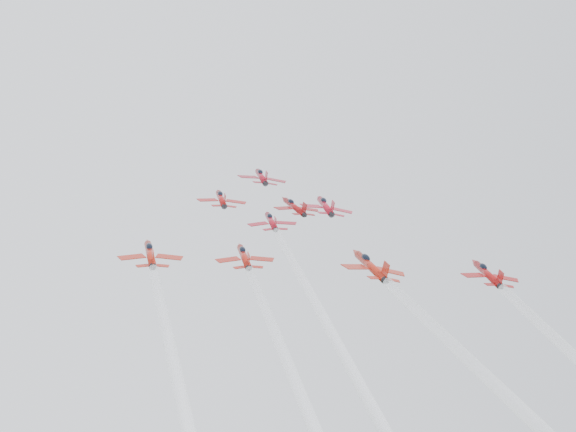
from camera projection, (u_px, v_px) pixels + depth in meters
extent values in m
cylinder|color=maroon|center=(262.00, 177.00, 170.13)|extent=(1.22, 9.92, 7.15)
cone|color=maroon|center=(255.00, 170.00, 176.40)|extent=(1.22, 2.71, 2.37)
cone|color=black|center=(268.00, 185.00, 164.37)|extent=(1.22, 1.78, 1.75)
ellipsoid|color=black|center=(260.00, 172.00, 172.35)|extent=(1.11, 2.59, 2.18)
cube|color=maroon|center=(249.00, 177.00, 168.50)|extent=(4.54, 2.94, 1.20)
cube|color=maroon|center=(276.00, 180.00, 170.13)|extent=(4.54, 2.94, 1.20)
cube|color=maroon|center=(267.00, 177.00, 165.26)|extent=(0.13, 2.89, 2.95)
cube|color=maroon|center=(259.00, 183.00, 164.97)|extent=(2.18, 1.46, 0.69)
cube|color=maroon|center=(274.00, 184.00, 165.82)|extent=(2.18, 1.46, 0.69)
cylinder|color=#A20F0F|center=(221.00, 199.00, 146.79)|extent=(1.06, 8.64, 6.23)
cone|color=#A20F0F|center=(216.00, 191.00, 152.26)|extent=(1.06, 2.36, 2.06)
cone|color=black|center=(226.00, 208.00, 141.77)|extent=(1.06, 1.55, 1.53)
ellipsoid|color=black|center=(220.00, 194.00, 148.73)|extent=(0.97, 2.25, 1.90)
cube|color=#A20F0F|center=(208.00, 199.00, 145.38)|extent=(3.96, 2.56, 1.04)
cube|color=#A20F0F|center=(236.00, 202.00, 146.80)|extent=(3.96, 2.56, 1.04)
cube|color=#A20F0F|center=(226.00, 200.00, 142.55)|extent=(0.12, 2.52, 2.57)
cube|color=#A20F0F|center=(218.00, 205.00, 142.30)|extent=(1.90, 1.27, 0.60)
cube|color=#A20F0F|center=(233.00, 207.00, 143.04)|extent=(1.90, 1.27, 0.60)
cylinder|color=maroon|center=(295.00, 207.00, 149.82)|extent=(1.04, 8.44, 6.08)
cone|color=maroon|center=(288.00, 199.00, 155.16)|extent=(1.04, 2.30, 2.01)
cone|color=black|center=(302.00, 215.00, 144.92)|extent=(1.04, 1.52, 1.49)
ellipsoid|color=black|center=(292.00, 202.00, 151.71)|extent=(0.94, 2.20, 1.86)
cube|color=maroon|center=(283.00, 207.00, 148.44)|extent=(3.86, 2.50, 1.02)
cube|color=maroon|center=(309.00, 210.00, 149.82)|extent=(3.86, 2.50, 1.02)
cube|color=maroon|center=(301.00, 208.00, 145.68)|extent=(0.11, 2.46, 2.51)
cube|color=maroon|center=(294.00, 213.00, 145.44)|extent=(1.85, 1.24, 0.58)
cube|color=maroon|center=(308.00, 215.00, 146.15)|extent=(1.85, 1.24, 0.58)
cylinder|color=#AB1022|center=(326.00, 207.00, 154.14)|extent=(1.22, 9.91, 7.14)
cone|color=#AB1022|center=(316.00, 197.00, 160.41)|extent=(1.22, 2.70, 2.36)
cone|color=black|center=(335.00, 216.00, 148.39)|extent=(1.22, 1.78, 1.75)
ellipsoid|color=black|center=(322.00, 200.00, 156.37)|extent=(1.11, 2.58, 2.18)
cube|color=#AB1022|center=(312.00, 207.00, 152.52)|extent=(4.54, 2.94, 1.19)
cube|color=#AB1022|center=(342.00, 210.00, 154.15)|extent=(4.54, 2.94, 1.19)
cube|color=#AB1022|center=(334.00, 207.00, 149.28)|extent=(0.13, 2.89, 2.95)
cube|color=#AB1022|center=(325.00, 213.00, 149.00)|extent=(2.18, 1.46, 0.69)
cube|color=#AB1022|center=(341.00, 215.00, 149.84)|extent=(2.18, 1.46, 0.69)
cylinder|color=maroon|center=(272.00, 222.00, 137.45)|extent=(0.99, 8.05, 5.81)
cone|color=maroon|center=(265.00, 213.00, 142.55)|extent=(0.99, 2.20, 1.92)
cone|color=black|center=(278.00, 231.00, 132.78)|extent=(0.99, 1.45, 1.42)
ellipsoid|color=black|center=(269.00, 216.00, 139.26)|extent=(0.90, 2.10, 1.77)
cube|color=maroon|center=(259.00, 222.00, 136.14)|extent=(3.69, 2.39, 0.97)
cube|color=maroon|center=(286.00, 225.00, 137.46)|extent=(3.69, 2.39, 0.97)
cube|color=maroon|center=(278.00, 223.00, 133.50)|extent=(0.11, 2.35, 2.40)
cube|color=maroon|center=(270.00, 229.00, 133.27)|extent=(1.77, 1.18, 0.56)
cube|color=maroon|center=(284.00, 230.00, 133.95)|extent=(1.77, 1.18, 0.56)
cylinder|color=white|center=(356.00, 337.00, 94.85)|extent=(1.26, 68.25, 45.88)
cylinder|color=#AE1F10|center=(150.00, 255.00, 111.21)|extent=(1.05, 8.50, 6.13)
cone|color=#AE1F10|center=(147.00, 242.00, 116.58)|extent=(1.05, 2.32, 2.03)
cone|color=black|center=(153.00, 268.00, 106.27)|extent=(1.05, 1.53, 1.50)
ellipsoid|color=black|center=(149.00, 246.00, 113.11)|extent=(0.95, 2.22, 1.87)
cube|color=#AE1F10|center=(132.00, 256.00, 109.81)|extent=(3.89, 2.52, 1.03)
cube|color=#AE1F10|center=(169.00, 258.00, 111.21)|extent=(3.89, 2.52, 1.03)
cube|color=#AE1F10|center=(154.00, 257.00, 107.03)|extent=(0.11, 2.48, 2.53)
cube|color=#AE1F10|center=(143.00, 265.00, 106.79)|extent=(1.87, 1.25, 0.59)
cube|color=#AE1F10|center=(163.00, 266.00, 107.51)|extent=(1.87, 1.25, 0.59)
cylinder|color=#A61A0F|center=(244.00, 257.00, 116.71)|extent=(1.00, 8.13, 5.86)
cone|color=#A61A0F|center=(238.00, 245.00, 121.86)|extent=(1.00, 2.22, 1.94)
cone|color=black|center=(251.00, 270.00, 111.99)|extent=(1.00, 1.46, 1.44)
ellipsoid|color=black|center=(242.00, 250.00, 118.53)|extent=(0.91, 2.12, 1.79)
cube|color=#A61A0F|center=(229.00, 258.00, 115.38)|extent=(3.72, 2.41, 0.98)
cube|color=#A61A0F|center=(262.00, 260.00, 116.71)|extent=(3.72, 2.41, 0.98)
cube|color=#A61A0F|center=(251.00, 260.00, 112.72)|extent=(0.11, 2.37, 2.42)
cube|color=#A61A0F|center=(241.00, 267.00, 112.48)|extent=(1.79, 1.19, 0.56)
cube|color=#A61A0F|center=(259.00, 268.00, 113.18)|extent=(1.79, 1.19, 0.56)
cylinder|color=white|center=(338.00, 427.00, 73.69)|extent=(1.27, 68.91, 46.32)
cylinder|color=#AD1F10|center=(371.00, 267.00, 122.03)|extent=(1.22, 9.88, 7.12)
cone|color=#AD1F10|center=(357.00, 252.00, 128.28)|extent=(1.22, 2.70, 2.36)
cone|color=black|center=(385.00, 282.00, 116.29)|extent=(1.22, 1.78, 1.75)
ellipsoid|color=black|center=(366.00, 258.00, 124.24)|extent=(1.10, 2.58, 2.17)
cube|color=#AD1F10|center=(354.00, 268.00, 120.41)|extent=(4.52, 2.93, 1.19)
cube|color=#AD1F10|center=(391.00, 270.00, 122.03)|extent=(4.52, 2.93, 1.19)
cube|color=#AD1F10|center=(384.00, 270.00, 117.18)|extent=(0.13, 2.88, 2.94)
cube|color=#AD1F10|center=(373.00, 278.00, 116.89)|extent=(2.17, 1.45, 0.68)
cube|color=#AD1F10|center=(392.00, 279.00, 117.73)|extent=(2.17, 1.45, 0.68)
cylinder|color=#9A0E0E|center=(488.00, 275.00, 127.82)|extent=(1.11, 9.05, 6.52)
cone|color=#9A0E0E|center=(471.00, 261.00, 133.55)|extent=(1.11, 2.47, 2.16)
cone|color=black|center=(505.00, 288.00, 122.57)|extent=(1.11, 1.63, 1.60)
ellipsoid|color=black|center=(482.00, 267.00, 129.85)|extent=(1.01, 2.36, 1.99)
cube|color=#9A0E0E|center=(475.00, 276.00, 126.34)|extent=(4.14, 2.69, 1.09)
cube|color=#9A0E0E|center=(505.00, 278.00, 127.83)|extent=(4.14, 2.69, 1.09)
cube|color=#9A0E0E|center=(503.00, 278.00, 123.38)|extent=(0.12, 2.64, 2.69)
cube|color=#9A0E0E|center=(494.00, 285.00, 123.12)|extent=(1.99, 1.33, 0.63)
cube|color=#9A0E0E|center=(510.00, 286.00, 123.89)|extent=(1.99, 1.33, 0.63)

